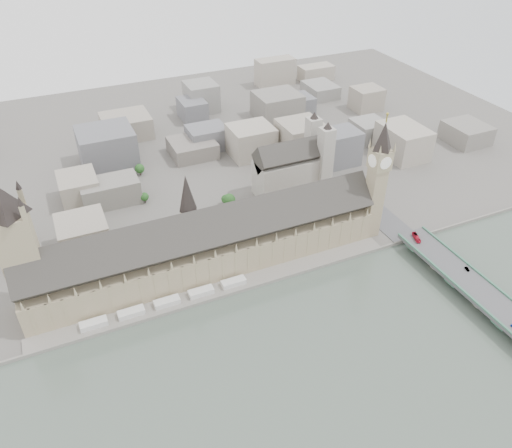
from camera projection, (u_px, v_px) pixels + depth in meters
name	position (u px, v px, depth m)	size (l,w,h in m)	color
ground	(218.00, 284.00, 367.55)	(900.00, 900.00, 0.00)	#595651
embankment_wall	(225.00, 296.00, 355.52)	(600.00, 1.50, 3.00)	slate
river_terrace	(221.00, 290.00, 361.39)	(270.00, 15.00, 2.00)	slate
terrace_tents	(167.00, 302.00, 346.76)	(118.00, 7.00, 4.00)	silver
palace_of_westminster	(207.00, 245.00, 369.04)	(265.00, 40.73, 55.44)	#9C8C6A
elizabeth_tower	(378.00, 173.00, 385.60)	(17.00, 17.00, 107.50)	#9C8C6A
victoria_tower	(18.00, 247.00, 314.40)	(30.00, 30.00, 100.00)	#9C8C6A
central_tower	(188.00, 204.00, 349.99)	(13.00, 13.00, 48.00)	gray
westminster_bridge	(475.00, 292.00, 353.23)	(25.00, 325.00, 10.25)	#474749
westminster_abbey	(293.00, 167.00, 460.49)	(68.00, 36.00, 64.00)	#A9A298
city_skyline_inland	(138.00, 131.00, 538.81)	(720.00, 360.00, 38.00)	gray
park_trees	(180.00, 235.00, 404.53)	(110.00, 30.00, 15.00)	#1D4117
red_bus_north	(416.00, 237.00, 394.46)	(2.87, 12.28, 3.42)	red
car_silver	(467.00, 269.00, 364.76)	(1.63, 4.69, 1.54)	gray
car_approach	(370.00, 191.00, 452.64)	(2.13, 5.24, 1.52)	gray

